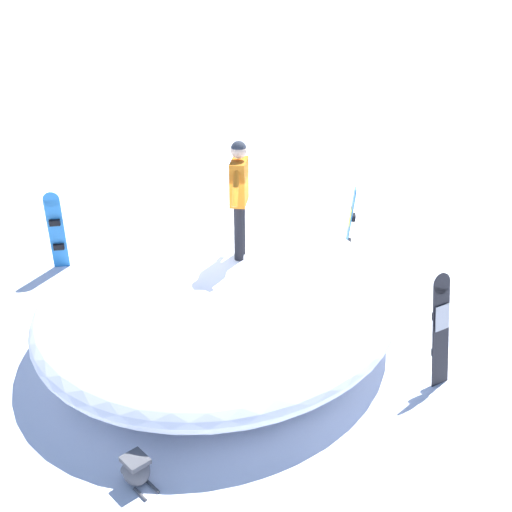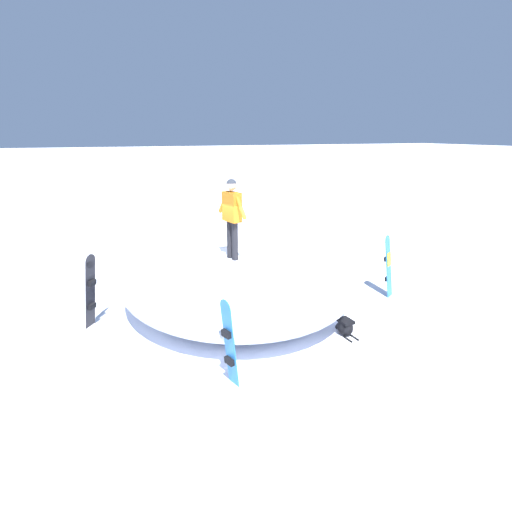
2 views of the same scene
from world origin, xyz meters
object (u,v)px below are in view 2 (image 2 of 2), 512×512
at_px(snowboarder_standing, 232,211).
at_px(backpack_near, 345,327).
at_px(snowboard_tertiary_upright, 229,342).
at_px(snowboard_secondary_upright, 388,265).
at_px(backpack_far, 192,261).
at_px(snowboard_primary_upright, 91,290).

relative_size(snowboarder_standing, backpack_near, 3.13).
xyz_separation_m(snowboard_tertiary_upright, backpack_near, (0.77, -2.76, -0.62)).
bearing_deg(snowboard_secondary_upright, backpack_far, 44.44).
bearing_deg(snowboard_primary_upright, backpack_near, -115.85).
height_order(snowboard_primary_upright, snowboard_secondary_upright, snowboard_primary_upright).
height_order(snowboarder_standing, backpack_near, snowboarder_standing).
xyz_separation_m(backpack_near, backpack_far, (5.54, 1.88, 0.01)).
xyz_separation_m(snowboarder_standing, backpack_near, (-2.04, -1.72, -2.17)).
distance_m(snowboard_tertiary_upright, backpack_far, 6.40).
bearing_deg(snowboarder_standing, backpack_far, 2.63).
xyz_separation_m(snowboard_secondary_upright, snowboard_tertiary_upright, (-2.17, 4.94, -0.01)).
distance_m(snowboarder_standing, backpack_far, 4.11).
bearing_deg(backpack_near, snowboard_tertiary_upright, 105.65).
bearing_deg(snowboard_primary_upright, backpack_far, -41.92).
bearing_deg(backpack_near, snowboard_primary_upright, 64.15).
bearing_deg(snowboard_primary_upright, snowboarder_standing, -95.16).
xyz_separation_m(snowboarder_standing, snowboard_primary_upright, (0.28, 3.05, -1.50)).
bearing_deg(backpack_far, snowboard_primary_upright, 138.08).
height_order(snowboard_primary_upright, backpack_far, snowboard_primary_upright).
relative_size(snowboard_primary_upright, snowboard_tertiary_upright, 1.06).
distance_m(snowboard_secondary_upright, snowboard_tertiary_upright, 5.39).
height_order(snowboard_secondary_upright, backpack_near, snowboard_secondary_upright).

